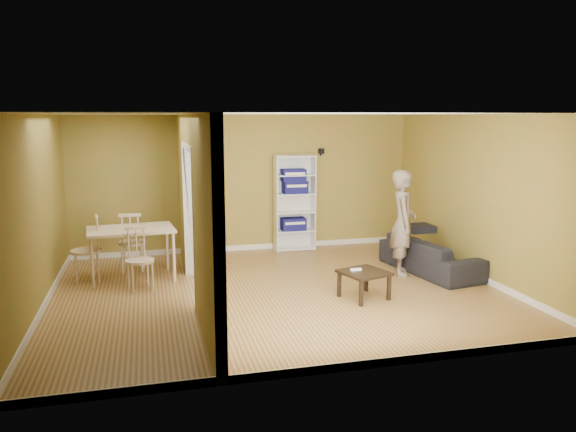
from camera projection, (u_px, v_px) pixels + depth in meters
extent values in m
plane|color=#B97F45|center=(278.00, 292.00, 8.33)|extent=(6.50, 6.50, 0.00)
plane|color=white|center=(278.00, 114.00, 7.87)|extent=(6.50, 6.50, 0.00)
plane|color=#A97B34|center=(245.00, 184.00, 10.73)|extent=(6.50, 0.00, 6.50)
plane|color=#A97B34|center=(342.00, 248.00, 5.48)|extent=(6.50, 0.00, 6.50)
plane|color=#A97B34|center=(36.00, 215.00, 7.32)|extent=(0.00, 5.50, 5.50)
plane|color=#A97B34|center=(477.00, 197.00, 8.89)|extent=(0.00, 5.50, 5.50)
cube|color=black|center=(321.00, 151.00, 10.93)|extent=(0.10, 0.10, 0.10)
imported|color=black|center=(430.00, 250.00, 9.33)|extent=(2.06, 1.14, 0.74)
imported|color=slate|center=(403.00, 214.00, 9.10)|extent=(0.89, 0.80, 2.02)
cube|color=white|center=(275.00, 204.00, 10.74)|extent=(0.02, 0.34, 1.84)
cube|color=white|center=(313.00, 202.00, 10.92)|extent=(0.02, 0.34, 1.84)
cube|color=white|center=(292.00, 202.00, 10.98)|extent=(0.77, 0.02, 1.84)
cube|color=white|center=(294.00, 248.00, 10.99)|extent=(0.73, 0.34, 0.02)
cube|color=white|center=(294.00, 230.00, 10.92)|extent=(0.73, 0.34, 0.02)
cube|color=white|center=(294.00, 212.00, 10.86)|extent=(0.73, 0.34, 0.02)
cube|color=white|center=(295.00, 194.00, 10.80)|extent=(0.73, 0.34, 0.02)
cube|color=white|center=(295.00, 175.00, 10.74)|extent=(0.73, 0.34, 0.02)
cube|color=white|center=(295.00, 156.00, 10.67)|extent=(0.73, 0.34, 0.02)
cube|color=navy|center=(293.00, 224.00, 10.90)|extent=(0.46, 0.30, 0.24)
cube|color=#20254D|center=(295.00, 187.00, 10.78)|extent=(0.46, 0.30, 0.24)
cube|color=navy|center=(293.00, 175.00, 10.73)|extent=(0.45, 0.29, 0.23)
cube|color=#312114|center=(364.00, 273.00, 7.96)|extent=(0.60, 0.60, 0.04)
cube|color=#312114|center=(354.00, 293.00, 7.70)|extent=(0.05, 0.05, 0.36)
cube|color=#312114|center=(387.00, 290.00, 7.82)|extent=(0.05, 0.05, 0.36)
cube|color=#312114|center=(341.00, 282.00, 8.18)|extent=(0.05, 0.05, 0.36)
cube|color=#312114|center=(373.00, 280.00, 8.30)|extent=(0.05, 0.05, 0.36)
cube|color=white|center=(356.00, 269.00, 7.99)|extent=(0.16, 0.04, 0.03)
cube|color=#CCB78A|center=(131.00, 230.00, 8.86)|extent=(1.32, 0.88, 0.04)
cylinder|color=#CCB78A|center=(90.00, 263.00, 8.42)|extent=(0.05, 0.05, 0.78)
cylinder|color=#CCB78A|center=(172.00, 258.00, 8.71)|extent=(0.05, 0.05, 0.78)
cylinder|color=#CCB78A|center=(94.00, 252.00, 9.15)|extent=(0.05, 0.05, 0.78)
cylinder|color=#CCB78A|center=(170.00, 247.00, 9.45)|extent=(0.05, 0.05, 0.78)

